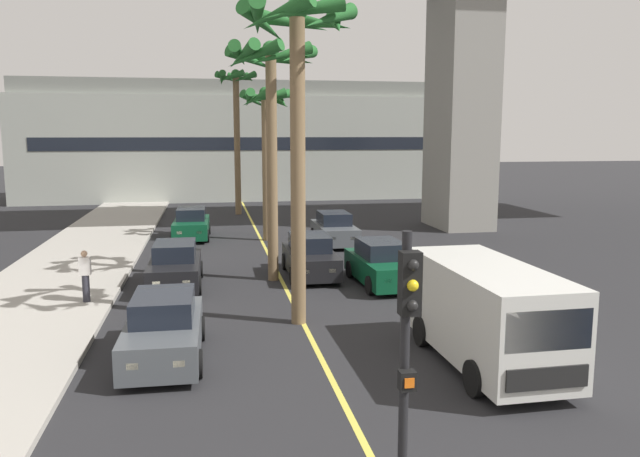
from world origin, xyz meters
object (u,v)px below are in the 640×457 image
(car_queue_sixth, at_px, (382,265))
(traffic_light_median_near, at_px, (406,354))
(delivery_van, at_px, (487,312))
(palm_tree_near_median, at_px, (266,120))
(car_queue_fifth, at_px, (191,225))
(pedestrian_mid_block, at_px, (85,275))
(palm_tree_farthest_median, at_px, (298,66))
(palm_tree_mid_median, at_px, (236,105))
(car_queue_second, at_px, (175,267))
(palm_tree_far_median, at_px, (271,83))
(car_queue_fourth, at_px, (164,330))
(car_queue_front, at_px, (334,230))
(car_queue_third, at_px, (310,257))

(car_queue_sixth, distance_m, traffic_light_median_near, 14.65)
(delivery_van, xyz_separation_m, palm_tree_near_median, (-3.35, 17.98, 4.70))
(car_queue_fifth, bearing_deg, pedestrian_mid_block, -103.31)
(car_queue_fifth, distance_m, palm_tree_farthest_median, 16.83)
(palm_tree_mid_median, height_order, pedestrian_mid_block, palm_tree_mid_median)
(car_queue_second, relative_size, palm_tree_farthest_median, 0.46)
(traffic_light_median_near, height_order, palm_tree_far_median, palm_tree_far_median)
(car_queue_fifth, bearing_deg, palm_tree_near_median, -17.89)
(car_queue_fifth, relative_size, palm_tree_farthest_median, 0.47)
(car_queue_fifth, xyz_separation_m, delivery_van, (7.13, -19.20, 0.57))
(car_queue_fourth, relative_size, car_queue_sixth, 0.99)
(car_queue_front, distance_m, palm_tree_farthest_median, 14.25)
(car_queue_second, distance_m, car_queue_fifth, 10.25)
(car_queue_sixth, bearing_deg, palm_tree_near_median, 107.41)
(car_queue_second, height_order, palm_tree_farthest_median, palm_tree_farthest_median)
(car_queue_front, relative_size, car_queue_fourth, 1.00)
(car_queue_fifth, distance_m, car_queue_sixth, 13.16)
(delivery_van, xyz_separation_m, palm_tree_far_median, (-3.96, 9.37, 5.79))
(car_queue_fourth, bearing_deg, car_queue_second, 90.77)
(car_queue_second, bearing_deg, car_queue_fifth, 88.26)
(car_queue_front, bearing_deg, car_queue_fourth, -116.06)
(traffic_light_median_near, height_order, palm_tree_mid_median, palm_tree_mid_median)
(palm_tree_mid_median, relative_size, palm_tree_farthest_median, 1.06)
(car_queue_third, height_order, palm_tree_farthest_median, palm_tree_farthest_median)
(delivery_van, bearing_deg, palm_tree_mid_median, 98.57)
(palm_tree_near_median, bearing_deg, traffic_light_median_near, -91.37)
(car_queue_second, distance_m, car_queue_third, 5.01)
(car_queue_sixth, bearing_deg, pedestrian_mid_block, -173.44)
(car_queue_fifth, relative_size, delivery_van, 0.79)
(car_queue_fourth, bearing_deg, delivery_van, -13.42)
(car_queue_fifth, height_order, delivery_van, delivery_van)
(car_queue_sixth, bearing_deg, car_queue_second, 172.52)
(car_queue_fourth, height_order, palm_tree_farthest_median, palm_tree_farthest_median)
(palm_tree_far_median, bearing_deg, car_queue_front, 61.67)
(palm_tree_farthest_median, bearing_deg, car_queue_fifth, 102.42)
(palm_tree_mid_median, bearing_deg, car_queue_fifth, -106.95)
(car_queue_second, bearing_deg, palm_tree_farthest_median, -53.57)
(palm_tree_mid_median, distance_m, palm_tree_far_median, 19.13)
(car_queue_sixth, distance_m, palm_tree_mid_median, 21.88)
(car_queue_third, bearing_deg, palm_tree_far_median, -163.53)
(car_queue_sixth, height_order, palm_tree_mid_median, palm_tree_mid_median)
(car_queue_front, distance_m, pedestrian_mid_block, 13.54)
(car_queue_second, relative_size, car_queue_sixth, 0.99)
(car_queue_fourth, height_order, palm_tree_far_median, palm_tree_far_median)
(car_queue_second, distance_m, pedestrian_mid_block, 3.34)
(car_queue_sixth, height_order, palm_tree_farthest_median, palm_tree_farthest_median)
(car_queue_sixth, height_order, palm_tree_far_median, palm_tree_far_median)
(car_queue_second, distance_m, palm_tree_far_median, 7.25)
(car_queue_second, bearing_deg, traffic_light_median_near, -76.77)
(car_queue_front, relative_size, car_queue_third, 1.00)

